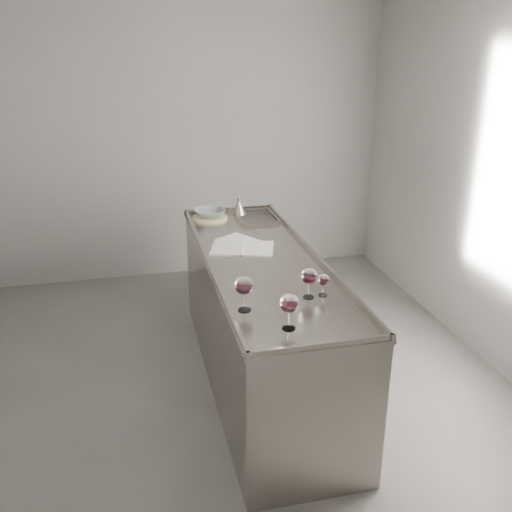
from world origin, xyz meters
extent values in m
cube|color=#585552|center=(0.00, 0.00, -0.01)|extent=(4.50, 5.00, 0.02)
cube|color=gray|center=(0.00, 2.51, 1.40)|extent=(4.50, 0.02, 2.80)
cube|color=gray|center=(0.50, 0.30, 0.46)|extent=(0.75, 2.40, 0.92)
cube|color=gray|center=(0.50, 0.30, 0.93)|extent=(0.77, 2.42, 0.02)
cube|color=gray|center=(0.50, -0.89, 0.96)|extent=(0.77, 0.02, 0.03)
cube|color=gray|center=(0.50, 1.49, 0.96)|extent=(0.77, 0.02, 0.03)
cube|color=gray|center=(0.14, 0.30, 0.96)|extent=(0.02, 2.42, 0.03)
cube|color=gray|center=(0.86, 0.30, 0.96)|extent=(0.02, 2.42, 0.03)
cube|color=#595654|center=(0.68, 1.22, 0.94)|extent=(0.30, 0.38, 0.01)
cylinder|color=white|center=(0.23, -0.40, 0.94)|extent=(0.07, 0.07, 0.00)
cylinder|color=white|center=(0.23, -0.40, 0.99)|extent=(0.01, 0.01, 0.10)
ellipsoid|color=white|center=(0.22, -0.40, 1.09)|extent=(0.10, 0.10, 0.11)
cylinder|color=#350712|center=(0.23, -0.40, 1.07)|extent=(0.07, 0.07, 0.02)
cylinder|color=white|center=(0.40, -0.66, 0.94)|extent=(0.07, 0.07, 0.00)
cylinder|color=white|center=(0.40, -0.66, 0.99)|extent=(0.01, 0.01, 0.10)
ellipsoid|color=white|center=(0.40, -0.66, 1.09)|extent=(0.10, 0.10, 0.11)
cylinder|color=#370714|center=(0.40, -0.66, 1.06)|extent=(0.07, 0.07, 0.02)
cylinder|color=white|center=(0.62, -0.33, 0.94)|extent=(0.07, 0.07, 0.00)
cylinder|color=white|center=(0.62, -0.33, 0.99)|extent=(0.01, 0.01, 0.09)
ellipsoid|color=white|center=(0.62, -0.33, 1.07)|extent=(0.09, 0.09, 0.10)
cylinder|color=#3A0813|center=(0.62, -0.33, 1.05)|extent=(0.07, 0.07, 0.02)
cylinder|color=white|center=(0.71, -0.32, 0.94)|extent=(0.05, 0.05, 0.00)
cylinder|color=white|center=(0.71, -0.32, 0.98)|extent=(0.01, 0.01, 0.07)
ellipsoid|color=white|center=(0.71, -0.32, 1.04)|extent=(0.07, 0.07, 0.07)
cylinder|color=#360714|center=(0.71, -0.32, 1.02)|extent=(0.05, 0.05, 0.01)
cube|color=white|center=(0.31, 0.57, 0.95)|extent=(0.29, 0.35, 0.01)
cube|color=white|center=(0.52, 0.51, 0.95)|extent=(0.29, 0.35, 0.01)
cylinder|color=white|center=(0.41, 0.54, 0.95)|extent=(0.10, 0.29, 0.01)
cube|color=silver|center=(0.44, 0.71, 0.94)|extent=(0.35, 0.38, 0.00)
cube|color=silver|center=(0.33, 0.56, 0.94)|extent=(0.26, 0.31, 0.00)
cylinder|color=beige|center=(0.31, 1.30, 0.95)|extent=(0.30, 0.30, 0.02)
imported|color=gray|center=(0.31, 1.30, 0.99)|extent=(0.26, 0.26, 0.06)
cone|color=#A49E92|center=(0.56, 1.38, 0.99)|extent=(0.12, 0.12, 0.10)
cylinder|color=#A49E92|center=(0.56, 1.38, 1.06)|extent=(0.02, 0.02, 0.03)
cylinder|color=#A0632C|center=(0.56, 1.38, 1.08)|extent=(0.03, 0.03, 0.01)
cone|color=#A49E92|center=(0.56, 1.38, 1.10)|extent=(0.02, 0.02, 0.03)
camera|label=1|loc=(-0.36, -3.15, 2.34)|focal=40.00mm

